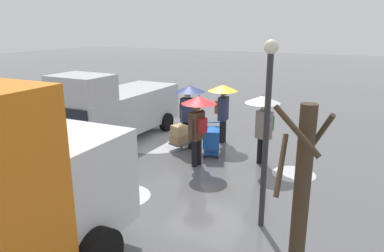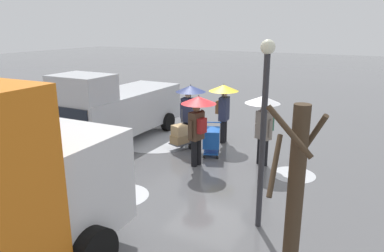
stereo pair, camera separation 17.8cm
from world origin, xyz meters
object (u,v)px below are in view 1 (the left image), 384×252
pedestrian_far_side (263,114)px  shopping_cart_vendor (211,138)px  pedestrian_black_side (198,115)px  hand_dolly_boxes (180,135)px  bare_tree_near (300,201)px  pedestrian_white_side (189,100)px  cargo_van_parked_right (116,109)px  street_lamp (267,117)px  pedestrian_pink_side (223,100)px

pedestrian_far_side → shopping_cart_vendor: bearing=0.8°
pedestrian_black_side → shopping_cart_vendor: bearing=-90.5°
hand_dolly_boxes → bare_tree_near: size_ratio=0.43×
pedestrian_white_side → bare_tree_near: (-4.93, 5.87, 0.04)m
cargo_van_parked_right → street_lamp: 7.34m
pedestrian_pink_side → bare_tree_near: bearing=121.0°
pedestrian_far_side → pedestrian_white_side: bearing=-13.0°
hand_dolly_boxes → pedestrian_black_side: 1.87m
hand_dolly_boxes → pedestrian_pink_side: 2.00m
shopping_cart_vendor → pedestrian_black_side: pedestrian_black_side is taller
shopping_cart_vendor → pedestrian_black_side: (0.01, 0.95, 1.00)m
cargo_van_parked_right → pedestrian_pink_side: 3.86m
street_lamp → bare_tree_near: bearing=120.5°
pedestrian_far_side → street_lamp: size_ratio=0.56×
shopping_cart_vendor → pedestrian_far_side: size_ratio=0.47×
bare_tree_near → cargo_van_parked_right: bearing=-34.2°
hand_dolly_boxes → shopping_cart_vendor: bearing=178.6°
hand_dolly_boxes → pedestrian_far_side: pedestrian_far_side is taller
bare_tree_near → street_lamp: size_ratio=0.80×
pedestrian_pink_side → pedestrian_black_side: 2.36m
pedestrian_pink_side → cargo_van_parked_right: bearing=23.2°
pedestrian_white_side → bare_tree_near: bearing=130.0°
pedestrian_far_side → street_lamp: (-1.05, 3.44, 0.80)m
pedestrian_white_side → pedestrian_far_side: bearing=167.0°
shopping_cart_vendor → hand_dolly_boxes: bearing=-1.4°
pedestrian_far_side → pedestrian_black_side: bearing=30.3°
cargo_van_parked_right → pedestrian_white_side: cargo_van_parked_right is taller
pedestrian_pink_side → bare_tree_near: (-3.96, 6.59, 0.06)m
shopping_cart_vendor → cargo_van_parked_right: bearing=1.7°
pedestrian_white_side → hand_dolly_boxes: bearing=88.4°
hand_dolly_boxes → pedestrian_white_side: bearing=-91.6°
pedestrian_white_side → pedestrian_far_side: (-2.84, 0.66, -0.01)m
shopping_cart_vendor → pedestrian_white_side: pedestrian_white_side is taller
pedestrian_pink_side → street_lamp: (-2.92, 4.82, 0.80)m
hand_dolly_boxes → pedestrian_white_side: (-0.02, -0.65, 1.09)m
hand_dolly_boxes → pedestrian_pink_side: bearing=-125.8°
shopping_cart_vendor → street_lamp: 4.72m
pedestrian_pink_side → pedestrian_far_side: same height
hand_dolly_boxes → bare_tree_near: 7.29m
hand_dolly_boxes → street_lamp: bearing=138.6°
cargo_van_parked_right → pedestrian_pink_side: (-3.53, -1.51, 0.39)m
pedestrian_far_side → bare_tree_near: bare_tree_near is taller
bare_tree_near → pedestrian_black_side: bearing=-48.4°
pedestrian_pink_side → pedestrian_white_side: bearing=36.6°
shopping_cart_vendor → bare_tree_near: bearing=125.9°
cargo_van_parked_right → pedestrian_white_side: (-2.56, -0.79, 0.41)m
cargo_van_parked_right → pedestrian_white_side: size_ratio=2.49×
cargo_van_parked_right → pedestrian_pink_side: bearing=-156.8°
pedestrian_black_side → bare_tree_near: 5.68m
pedestrian_black_side → bare_tree_near: bare_tree_near is taller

